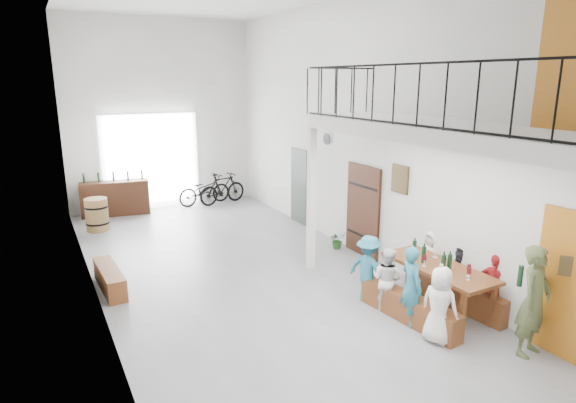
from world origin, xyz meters
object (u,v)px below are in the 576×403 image
serving_counter (115,198)px  host_standing (534,301)px  side_bench (110,279)px  bench_inner (409,308)px  tasting_table (438,271)px  oak_barrel (97,215)px  bicycle_near (204,190)px

serving_counter → host_standing: host_standing is taller
host_standing → side_bench: bearing=121.6°
bench_inner → side_bench: 5.36m
tasting_table → oak_barrel: 8.58m
bench_inner → host_standing: (0.84, -1.52, 0.58)m
oak_barrel → host_standing: host_standing is taller
host_standing → bicycle_near: size_ratio=0.93×
oak_barrel → host_standing: 10.06m
oak_barrel → bicycle_near: bicycle_near is taller
bench_inner → serving_counter: bearing=103.8°
serving_counter → bicycle_near: 2.62m
bicycle_near → bench_inner: bearing=173.2°
serving_counter → host_standing: size_ratio=1.16×
tasting_table → host_standing: 1.61m
tasting_table → oak_barrel: size_ratio=2.32×
side_bench → bicycle_near: bicycle_near is taller
serving_counter → bicycle_near: (2.62, -0.07, -0.03)m
side_bench → oak_barrel: (0.29, 3.89, 0.22)m
serving_counter → bicycle_near: serving_counter is taller
bench_inner → host_standing: size_ratio=1.18×
host_standing → oak_barrel: bearing=104.8°
bench_inner → host_standing: bearing=-66.5°
tasting_table → bicycle_near: bicycle_near is taller
side_bench → serving_counter: 5.33m
tasting_table → bench_inner: size_ratio=1.04×
bench_inner → side_bench: bearing=133.3°
bench_inner → bicycle_near: bicycle_near is taller
side_bench → serving_counter: (0.96, 5.24, 0.28)m
side_bench → oak_barrel: oak_barrel is taller
oak_barrel → bicycle_near: (3.29, 1.27, 0.03)m
bench_inner → serving_counter: size_ratio=1.02×
tasting_table → serving_counter: 9.47m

